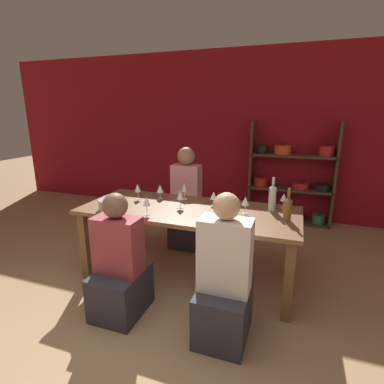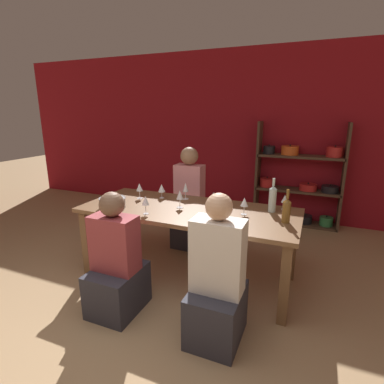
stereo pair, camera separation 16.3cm
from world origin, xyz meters
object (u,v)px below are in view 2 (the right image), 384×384
Objects in this scene: person_near_a at (116,269)px; person_near_b at (217,288)px; wine_glass_white_c at (285,199)px; wine_bottle_dark at (273,198)px; dining_table at (188,217)px; person_far_a at (189,209)px; wine_glass_white_e at (162,188)px; wine_glass_white_g at (186,188)px; wine_glass_white_a at (217,200)px; wine_glass_white_b at (180,195)px; mixing_bowl at (112,202)px; shelf_unit at (298,185)px; wine_glass_white_d at (244,202)px; wine_glass_white_f at (214,196)px; wine_glass_red_a at (139,188)px; wine_glass_empty_a at (145,201)px; wine_bottle_green at (286,210)px.

person_near_b is (0.92, 0.01, 0.03)m from person_near_a.
person_near_a is at bearing -138.83° from wine_glass_white_c.
wine_bottle_dark is 0.28× the size of person_near_b.
person_far_a reaches higher than dining_table.
wine_glass_white_g is at bearing 13.45° from wine_glass_white_e.
wine_glass_white_a is 0.39m from wine_glass_white_b.
mixing_bowl reaches higher than dining_table.
shelf_unit reaches higher than wine_glass_white_d.
wine_glass_white_g is at bearing 79.56° from person_near_a.
wine_glass_white_e is 0.28m from wine_glass_white_g.
wine_glass_white_d is 0.78m from wine_glass_white_g.
wine_glass_white_c is 1.07m from wine_glass_white_g.
shelf_unit is at bearing 69.32° from wine_glass_white_f.
wine_glass_white_c is at bearing 8.28° from wine_glass_red_a.
shelf_unit is 2.73m from wine_glass_empty_a.
wine_glass_white_b is at bearing -160.23° from wine_glass_white_c.
wine_glass_white_a is 0.12× the size of person_far_a.
wine_glass_empty_a is (-1.27, -0.28, 0.01)m from wine_bottle_green.
person_far_a reaches higher than person_near_b.
person_near_b is (0.72, -1.05, -0.47)m from wine_glass_white_g.
wine_bottle_green reaches higher than wine_glass_white_c.
wine_glass_white_d is (1.30, 0.30, 0.07)m from mixing_bowl.
wine_glass_white_e is at bearing -166.55° from wine_glass_white_g.
dining_table is 0.70m from wine_glass_red_a.
shelf_unit reaches higher than wine_bottle_dark.
wine_bottle_green is 1.71× the size of wine_glass_red_a.
wine_glass_white_d is 0.13× the size of person_far_a.
wine_glass_white_b is 1.09m from person_near_b.
person_near_b reaches higher than wine_glass_white_d.
wine_glass_empty_a is at bearing -51.75° from wine_glass_red_a.
dining_table is at bearing 44.55° from wine_glass_empty_a.
wine_bottle_dark is 0.54m from wine_glass_white_a.
mixing_bowl is 0.59m from wine_glass_white_e.
person_near_b is at bearing -69.49° from wine_glass_white_f.
wine_bottle_green is 1.88× the size of wine_glass_white_e.
wine_glass_white_f is 1.20m from person_near_a.
wine_glass_white_b is at bearing 70.26° from person_near_a.
dining_table is 0.80m from mixing_bowl.
wine_glass_white_b reaches higher than mixing_bowl.
person_near_a is at bearing -109.74° from wine_glass_white_b.
wine_bottle_dark is at bearing -131.40° from wine_glass_white_c.
mixing_bowl is 1.85× the size of wine_glass_white_f.
wine_glass_white_f is (-0.70, -0.16, -0.01)m from wine_glass_white_c.
wine_glass_white_c is (0.62, 0.28, 0.00)m from wine_glass_white_a.
wine_glass_white_e is at bearing -126.16° from shelf_unit.
wine_glass_white_f is at bearing 163.99° from wine_bottle_green.
person_near_b is at bearing -26.76° from wine_glass_empty_a.
person_near_a is (-1.32, -0.73, -0.49)m from wine_bottle_green.
person_near_a is at bearing -139.39° from wine_glass_white_d.
wine_glass_white_b is at bearing 106.00° from person_far_a.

